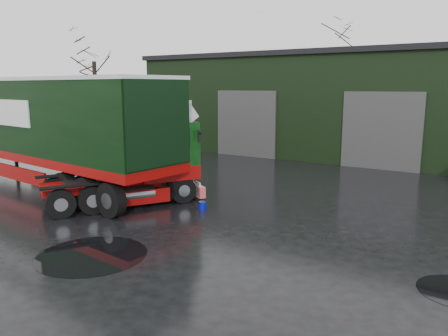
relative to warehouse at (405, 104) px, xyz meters
The scene contains 8 objects.
ground 20.35m from the warehouse, 95.71° to the right, with size 100.00×100.00×0.00m, color black.
warehouse is the anchor object (origin of this frame).
hero_tractor 19.31m from the warehouse, 109.71° to the right, with size 2.61×6.15×3.82m, color black, non-canonical shape.
trailer_left 21.09m from the warehouse, 123.41° to the right, with size 3.08×15.05×4.67m, color silver, non-canonical shape.
wash_bucket 17.74m from the warehouse, 101.33° to the right, with size 0.29×0.29×0.27m, color #070C9C.
tree_left 20.64m from the warehouse, 157.17° to the right, with size 4.40×4.40×8.50m, color black, non-canonical shape.
tree_back_a 12.90m from the warehouse, 128.66° to the left, with size 4.40×4.40×9.50m, color black, non-canonical shape.
puddle_0 22.62m from the warehouse, 98.64° to the right, with size 2.82×2.82×0.01m, color black.
Camera 1 is at (7.21, -9.27, 4.30)m, focal length 35.00 mm.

